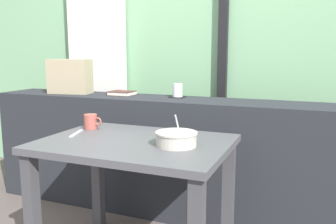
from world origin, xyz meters
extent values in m
cube|color=#7AAD7F|center=(0.00, 1.15, 1.40)|extent=(4.80, 0.08, 2.80)
cube|color=white|center=(-0.94, 1.05, 1.25)|extent=(0.56, 0.06, 2.50)
cube|color=black|center=(0.19, 1.08, 1.30)|extent=(0.07, 0.05, 2.60)
cube|color=#23262B|center=(0.00, 0.55, 0.41)|extent=(2.80, 0.38, 0.82)
cube|color=#414145|center=(-0.38, -0.42, 0.33)|extent=(0.06, 0.06, 0.66)
cube|color=#414145|center=(-0.38, 0.16, 0.33)|extent=(0.06, 0.06, 0.66)
cube|color=#414145|center=(0.47, 0.16, 0.33)|extent=(0.06, 0.06, 0.66)
cube|color=#4C4C51|center=(0.04, -0.13, 0.67)|extent=(0.94, 0.68, 0.03)
cube|color=black|center=(-0.01, 0.62, 0.82)|extent=(0.10, 0.10, 0.00)
cylinder|color=white|center=(-0.01, 0.62, 0.87)|extent=(0.07, 0.07, 0.09)
cylinder|color=gold|center=(-0.01, 0.62, 0.86)|extent=(0.06, 0.06, 0.06)
cube|color=#47231E|center=(-0.44, 0.61, 0.82)|extent=(0.18, 0.15, 0.00)
cube|color=silver|center=(-0.44, 0.61, 0.83)|extent=(0.17, 0.15, 0.02)
cube|color=#47231E|center=(-0.44, 0.61, 0.85)|extent=(0.18, 0.15, 0.00)
cube|color=#47231E|center=(-0.53, 0.61, 0.83)|extent=(0.01, 0.15, 0.03)
cube|color=tan|center=(-0.86, 0.55, 0.95)|extent=(0.34, 0.19, 0.26)
cylinder|color=#BCB7A8|center=(0.27, -0.15, 0.73)|extent=(0.19, 0.19, 0.07)
cylinder|color=#BCB7A8|center=(0.27, -0.15, 0.76)|extent=(0.20, 0.20, 0.01)
cylinder|color=tan|center=(0.27, -0.15, 0.72)|extent=(0.17, 0.17, 0.04)
cylinder|color=silver|center=(0.27, -0.13, 0.77)|extent=(0.02, 0.10, 0.14)
ellipsoid|color=silver|center=(0.27, -0.11, 0.73)|extent=(0.03, 0.05, 0.01)
cube|color=silver|center=(-0.32, -0.12, 0.69)|extent=(0.06, 0.17, 0.01)
cylinder|color=#9E4C42|center=(-0.33, 0.02, 0.73)|extent=(0.08, 0.08, 0.08)
torus|color=#9E4C42|center=(-0.28, 0.02, 0.74)|extent=(0.05, 0.01, 0.05)
camera|label=1|loc=(0.86, -1.70, 1.13)|focal=38.26mm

